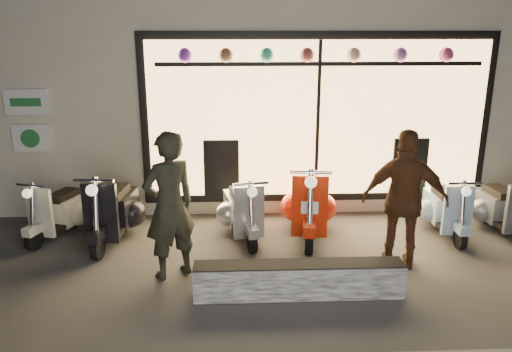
{
  "coord_description": "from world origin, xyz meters",
  "views": [
    {
      "loc": [
        -0.49,
        -5.66,
        2.89
      ],
      "look_at": [
        -0.21,
        0.6,
        1.05
      ],
      "focal_mm": 35.0,
      "sensor_mm": 36.0,
      "label": 1
    }
  ],
  "objects": [
    {
      "name": "scooter_cream",
      "position": [
        -3.02,
        1.33,
        0.35
      ],
      "size": [
        0.66,
        1.22,
        0.88
      ],
      "rotation": [
        0.0,
        0.0,
        -0.34
      ],
      "color": "black",
      "rests_on": "ground"
    },
    {
      "name": "man",
      "position": [
        -1.27,
        -0.08,
        0.9
      ],
      "size": [
        0.78,
        0.72,
        1.8
      ],
      "primitive_type": "imported",
      "rotation": [
        0.0,
        0.0,
        3.73
      ],
      "color": "black",
      "rests_on": "ground"
    },
    {
      "name": "ground",
      "position": [
        0.0,
        0.0,
        0.0
      ],
      "size": [
        40.0,
        40.0,
        0.0
      ],
      "primitive_type": "plane",
      "color": "#383533",
      "rests_on": "ground"
    },
    {
      "name": "woman",
      "position": [
        1.59,
        0.04,
        0.88
      ],
      "size": [
        1.11,
        0.68,
        1.76
      ],
      "primitive_type": "imported",
      "rotation": [
        0.0,
        0.0,
        2.89
      ],
      "color": "#53301A",
      "rests_on": "ground"
    },
    {
      "name": "scooter_grey",
      "position": [
        3.43,
        1.16,
        0.36
      ],
      "size": [
        0.44,
        1.25,
        0.9
      ],
      "rotation": [
        0.0,
        0.0,
        0.06
      ],
      "color": "black",
      "rests_on": "ground"
    },
    {
      "name": "scooter_red",
      "position": [
        0.59,
        1.22,
        0.44
      ],
      "size": [
        0.61,
        1.53,
        1.09
      ],
      "rotation": [
        0.0,
        0.0,
        -0.13
      ],
      "color": "black",
      "rests_on": "ground"
    },
    {
      "name": "scooter_blue",
      "position": [
        2.6,
        1.16,
        0.36
      ],
      "size": [
        0.42,
        1.25,
        0.89
      ],
      "rotation": [
        0.0,
        0.0,
        -0.04
      ],
      "color": "black",
      "rests_on": "ground"
    },
    {
      "name": "graffiti_barrier",
      "position": [
        0.21,
        -0.65,
        0.2
      ],
      "size": [
        2.34,
        0.28,
        0.4
      ],
      "primitive_type": "cube",
      "color": "black",
      "rests_on": "ground"
    },
    {
      "name": "scooter_silver",
      "position": [
        -0.4,
        1.17,
        0.37
      ],
      "size": [
        0.58,
        1.31,
        0.93
      ],
      "rotation": [
        0.0,
        0.0,
        0.19
      ],
      "color": "black",
      "rests_on": "ground"
    },
    {
      "name": "shop_building",
      "position": [
        0.0,
        4.98,
        2.1
      ],
      "size": [
        10.2,
        6.23,
        4.2
      ],
      "color": "beige",
      "rests_on": "ground"
    },
    {
      "name": "scooter_black",
      "position": [
        -2.21,
        1.14,
        0.41
      ],
      "size": [
        0.55,
        1.44,
        1.03
      ],
      "rotation": [
        0.0,
        0.0,
        -0.1
      ],
      "color": "black",
      "rests_on": "ground"
    }
  ]
}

